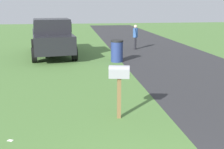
% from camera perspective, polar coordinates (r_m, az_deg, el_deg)
% --- Properties ---
extents(mailbox, '(0.30, 0.55, 1.39)m').
position_cam_1_polar(mailbox, '(6.81, 1.50, -0.33)').
color(mailbox, brown).
rests_on(mailbox, ground).
extents(pickup_truck, '(5.61, 2.83, 2.09)m').
position_cam_1_polar(pickup_truck, '(15.77, -12.44, 7.76)').
color(pickup_truck, black).
rests_on(pickup_truck, ground).
extents(trash_bin, '(0.63, 0.63, 1.10)m').
position_cam_1_polar(trash_bin, '(13.90, 1.02, 4.93)').
color(trash_bin, navy).
rests_on(trash_bin, ground).
extents(pedestrian, '(0.47, 0.30, 1.57)m').
position_cam_1_polar(pedestrian, '(17.83, 4.88, 8.11)').
color(pedestrian, black).
rests_on(pedestrian, ground).
extents(litter_wrapper_midfield_a, '(0.13, 0.14, 0.01)m').
position_cam_1_polar(litter_wrapper_midfield_a, '(6.46, -20.40, -12.72)').
color(litter_wrapper_midfield_a, silver).
rests_on(litter_wrapper_midfield_a, ground).
extents(litter_bottle_near_hydrant, '(0.10, 0.23, 0.07)m').
position_cam_1_polar(litter_bottle_near_hydrant, '(11.26, 3.05, -0.07)').
color(litter_bottle_near_hydrant, '#B2D8BF').
rests_on(litter_bottle_near_hydrant, ground).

